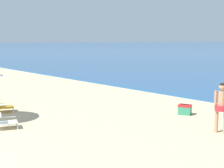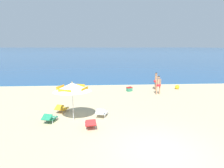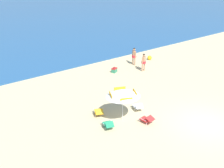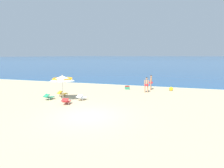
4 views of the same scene
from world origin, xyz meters
TOP-DOWN VIEW (x-y plane):
  - ground_plane at (0.00, 0.00)m, footprint 800.00×800.00m
  - beach_umbrella_striped_main at (-3.83, 3.36)m, footprint 2.58×2.60m
  - lounge_chair_under_umbrella at (-2.83, 2.19)m, footprint 0.68×0.95m
  - lounge_chair_beside_umbrella at (-4.74, 4.69)m, footprint 0.83×1.02m
  - lounge_chair_facing_sea at (-5.09, 3.12)m, footprint 0.76×1.00m
  - lounge_chair_spare_folded at (-2.25, 3.74)m, footprint 0.79×1.01m
  - person_standing_near_shore at (2.69, 8.75)m, footprint 0.47×0.39m
  - person_standing_beside at (2.99, 10.43)m, footprint 0.41×0.50m
  - cooler_box at (0.39, 10.00)m, footprint 0.59×0.52m
  - beach_ball at (5.17, 10.59)m, footprint 0.42×0.42m

SIDE VIEW (x-z plane):
  - ground_plane at x=0.00m, z-range 0.00..0.00m
  - cooler_box at x=0.39m, z-range -0.01..0.42m
  - beach_ball at x=5.17m, z-range 0.00..0.42m
  - lounge_chair_beside_umbrella at x=-4.74m, z-range 0.01..0.53m
  - lounge_chair_facing_sea at x=-5.09m, z-range 0.01..0.53m
  - lounge_chair_spare_folded at x=-2.25m, z-range 0.02..0.53m
  - lounge_chair_under_umbrella at x=-2.83m, z-range 0.02..0.53m
  - person_standing_near_shore at x=2.69m, z-range 0.13..1.74m
  - person_standing_beside at x=2.99m, z-range 0.13..1.80m
  - beach_umbrella_striped_main at x=-3.83m, z-range 0.80..3.00m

